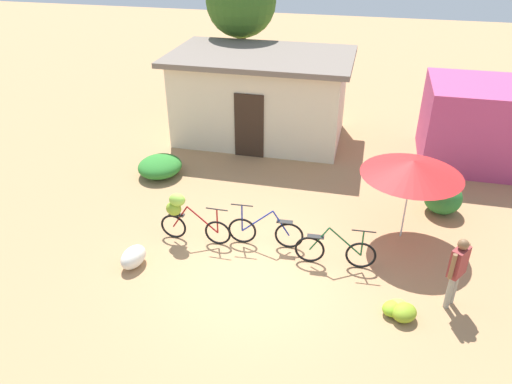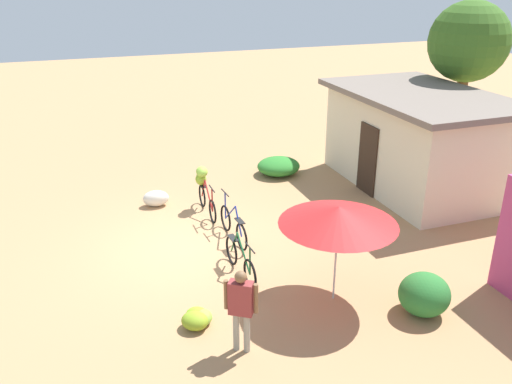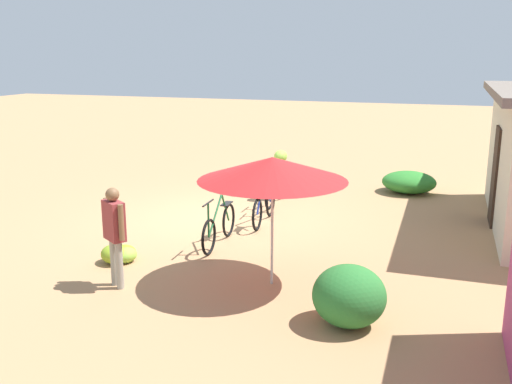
{
  "view_description": "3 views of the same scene",
  "coord_description": "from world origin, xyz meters",
  "px_view_note": "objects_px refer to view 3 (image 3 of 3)",
  "views": [
    {
      "loc": [
        1.9,
        -7.9,
        6.65
      ],
      "look_at": [
        -0.3,
        1.33,
        1.18
      ],
      "focal_mm": 34.29,
      "sensor_mm": 36.0,
      "label": 1
    },
    {
      "loc": [
        10.91,
        -2.37,
        6.01
      ],
      "look_at": [
        0.1,
        1.55,
        1.19
      ],
      "focal_mm": 37.68,
      "sensor_mm": 36.0,
      "label": 2
    },
    {
      "loc": [
        10.92,
        4.5,
        3.47
      ],
      "look_at": [
        0.78,
        1.1,
        0.85
      ],
      "focal_mm": 40.23,
      "sensor_mm": 36.0,
      "label": 3
    }
  ],
  "objects_px": {
    "market_umbrella": "(273,169)",
    "produce_sack": "(244,182)",
    "bicycle_leftmost": "(279,172)",
    "banana_pile_on_ground": "(120,254)",
    "person_vendor": "(114,227)",
    "bicycle_center_loaded": "(219,226)",
    "bicycle_near_pile": "(264,206)"
  },
  "relations": [
    {
      "from": "market_umbrella",
      "to": "produce_sack",
      "type": "xyz_separation_m",
      "value": [
        -5.62,
        -2.47,
        -1.58
      ]
    },
    {
      "from": "bicycle_center_loaded",
      "to": "person_vendor",
      "type": "relative_size",
      "value": 1.12
    },
    {
      "from": "market_umbrella",
      "to": "bicycle_leftmost",
      "type": "bearing_deg",
      "value": -164.96
    },
    {
      "from": "bicycle_leftmost",
      "to": "banana_pile_on_ground",
      "type": "height_order",
      "value": "bicycle_leftmost"
    },
    {
      "from": "market_umbrella",
      "to": "produce_sack",
      "type": "height_order",
      "value": "market_umbrella"
    },
    {
      "from": "produce_sack",
      "to": "person_vendor",
      "type": "distance_m",
      "value": 6.52
    },
    {
      "from": "market_umbrella",
      "to": "bicycle_near_pile",
      "type": "distance_m",
      "value": 3.53
    },
    {
      "from": "bicycle_near_pile",
      "to": "produce_sack",
      "type": "relative_size",
      "value": 2.47
    },
    {
      "from": "market_umbrella",
      "to": "person_vendor",
      "type": "xyz_separation_m",
      "value": [
        0.86,
        -2.19,
        -0.86
      ]
    },
    {
      "from": "produce_sack",
      "to": "person_vendor",
      "type": "bearing_deg",
      "value": 2.54
    },
    {
      "from": "market_umbrella",
      "to": "produce_sack",
      "type": "distance_m",
      "value": 6.34
    },
    {
      "from": "produce_sack",
      "to": "person_vendor",
      "type": "xyz_separation_m",
      "value": [
        6.48,
        0.29,
        0.72
      ]
    },
    {
      "from": "banana_pile_on_ground",
      "to": "produce_sack",
      "type": "distance_m",
      "value": 5.55
    },
    {
      "from": "bicycle_leftmost",
      "to": "person_vendor",
      "type": "distance_m",
      "value": 5.81
    },
    {
      "from": "person_vendor",
      "to": "bicycle_leftmost",
      "type": "bearing_deg",
      "value": 171.34
    },
    {
      "from": "bicycle_near_pile",
      "to": "bicycle_center_loaded",
      "type": "xyz_separation_m",
      "value": [
        1.61,
        -0.36,
        -0.0
      ]
    },
    {
      "from": "market_umbrella",
      "to": "banana_pile_on_ground",
      "type": "relative_size",
      "value": 2.77
    },
    {
      "from": "bicycle_near_pile",
      "to": "produce_sack",
      "type": "distance_m",
      "value": 2.94
    },
    {
      "from": "bicycle_center_loaded",
      "to": "person_vendor",
      "type": "xyz_separation_m",
      "value": [
        2.28,
        -0.74,
        0.58
      ]
    },
    {
      "from": "banana_pile_on_ground",
      "to": "produce_sack",
      "type": "relative_size",
      "value": 1.15
    },
    {
      "from": "person_vendor",
      "to": "bicycle_near_pile",
      "type": "bearing_deg",
      "value": 164.26
    },
    {
      "from": "bicycle_near_pile",
      "to": "person_vendor",
      "type": "height_order",
      "value": "person_vendor"
    },
    {
      "from": "bicycle_center_loaded",
      "to": "banana_pile_on_ground",
      "type": "height_order",
      "value": "bicycle_center_loaded"
    },
    {
      "from": "bicycle_center_loaded",
      "to": "market_umbrella",
      "type": "bearing_deg",
      "value": 45.48
    },
    {
      "from": "market_umbrella",
      "to": "person_vendor",
      "type": "height_order",
      "value": "market_umbrella"
    },
    {
      "from": "bicycle_leftmost",
      "to": "produce_sack",
      "type": "distance_m",
      "value": 1.46
    },
    {
      "from": "banana_pile_on_ground",
      "to": "bicycle_center_loaded",
      "type": "bearing_deg",
      "value": 136.63
    },
    {
      "from": "bicycle_leftmost",
      "to": "banana_pile_on_ground",
      "type": "bearing_deg",
      "value": -16.28
    },
    {
      "from": "banana_pile_on_ground",
      "to": "person_vendor",
      "type": "bearing_deg",
      "value": 29.48
    },
    {
      "from": "bicycle_leftmost",
      "to": "bicycle_center_loaded",
      "type": "bearing_deg",
      "value": -2.22
    },
    {
      "from": "market_umbrella",
      "to": "bicycle_leftmost",
      "type": "xyz_separation_m",
      "value": [
        -4.88,
        -1.31,
        -1.09
      ]
    },
    {
      "from": "bicycle_center_loaded",
      "to": "person_vendor",
      "type": "bearing_deg",
      "value": -17.98
    }
  ]
}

